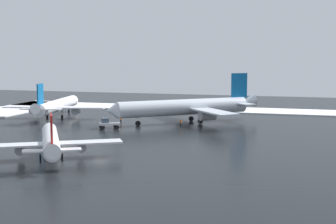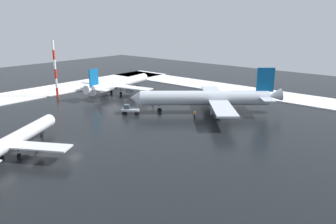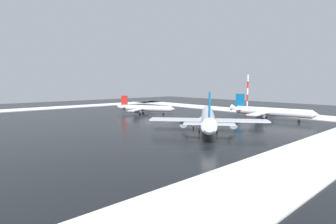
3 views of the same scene
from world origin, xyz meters
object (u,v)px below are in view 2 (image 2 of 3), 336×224
(pushback_tug, at_px, (130,109))
(ground_crew_beside_wing, at_px, (195,113))
(airplane_distant_tail, at_px, (119,84))
(airplane_parked_portside, at_px, (208,98))
(airplane_far_rear, at_px, (14,140))
(antenna_mast, at_px, (55,69))
(ground_crew_mid_apron, at_px, (153,103))

(pushback_tug, height_order, ground_crew_beside_wing, pushback_tug)
(pushback_tug, bearing_deg, airplane_distant_tail, -70.07)
(airplane_parked_portside, relative_size, airplane_far_rear, 1.31)
(ground_crew_beside_wing, distance_m, antenna_mast, 47.91)
(airplane_distant_tail, bearing_deg, airplane_far_rear, -162.54)
(ground_crew_beside_wing, bearing_deg, pushback_tug, -54.60)
(airplane_parked_portside, height_order, pushback_tug, airplane_parked_portside)
(pushback_tug, relative_size, antenna_mast, 0.29)
(airplane_distant_tail, height_order, ground_crew_beside_wing, airplane_distant_tail)
(airplane_distant_tail, xyz_separation_m, ground_crew_mid_apron, (5.28, 20.02, -2.20))
(airplane_distant_tail, distance_m, antenna_mast, 20.47)
(airplane_distant_tail, height_order, pushback_tug, airplane_distant_tail)
(airplane_distant_tail, relative_size, airplane_far_rear, 1.29)
(airplane_parked_portside, height_order, airplane_distant_tail, airplane_parked_portside)
(airplane_distant_tail, xyz_separation_m, ground_crew_beside_wing, (6.39, 35.29, -2.20))
(airplane_far_rear, bearing_deg, airplane_distant_tail, -2.85)
(airplane_parked_portside, xyz_separation_m, ground_crew_mid_apron, (4.68, -15.28, -2.93))
(ground_crew_mid_apron, bearing_deg, antenna_mast, -129.11)
(pushback_tug, distance_m, ground_crew_beside_wing, 16.83)
(pushback_tug, xyz_separation_m, ground_crew_mid_apron, (-9.72, -0.81, -0.31))
(airplane_parked_portside, xyz_separation_m, antenna_mast, (15.78, -46.22, 4.91))
(ground_crew_mid_apron, xyz_separation_m, ground_crew_beside_wing, (1.11, 15.27, 0.00))
(airplane_far_rear, bearing_deg, airplane_parked_portside, -44.03)
(airplane_parked_portside, distance_m, airplane_distant_tail, 35.32)
(pushback_tug, bearing_deg, ground_crew_beside_wing, 176.43)
(airplane_far_rear, distance_m, pushback_tug, 31.61)
(airplane_parked_portside, height_order, ground_crew_mid_apron, airplane_parked_portside)
(airplane_distant_tail, bearing_deg, pushback_tug, -135.76)
(airplane_far_rear, height_order, ground_crew_mid_apron, airplane_far_rear)
(airplane_distant_tail, distance_m, pushback_tug, 25.73)
(airplane_parked_portside, relative_size, antenna_mast, 1.85)
(airplane_distant_tail, relative_size, ground_crew_beside_wing, 18.82)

